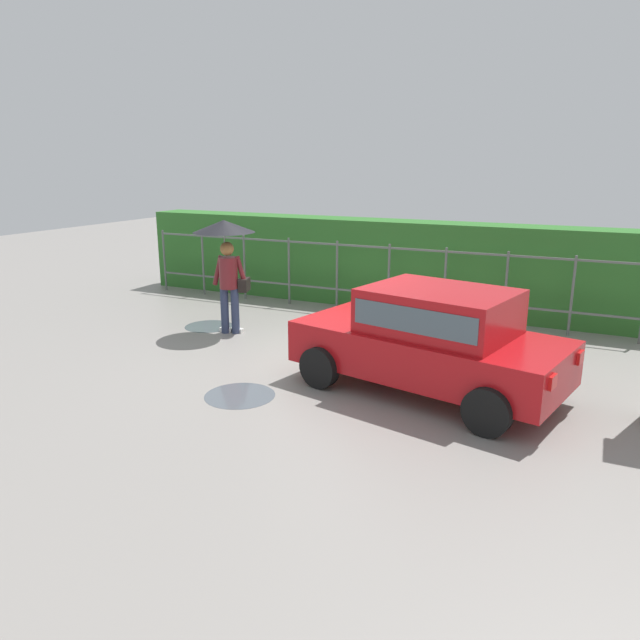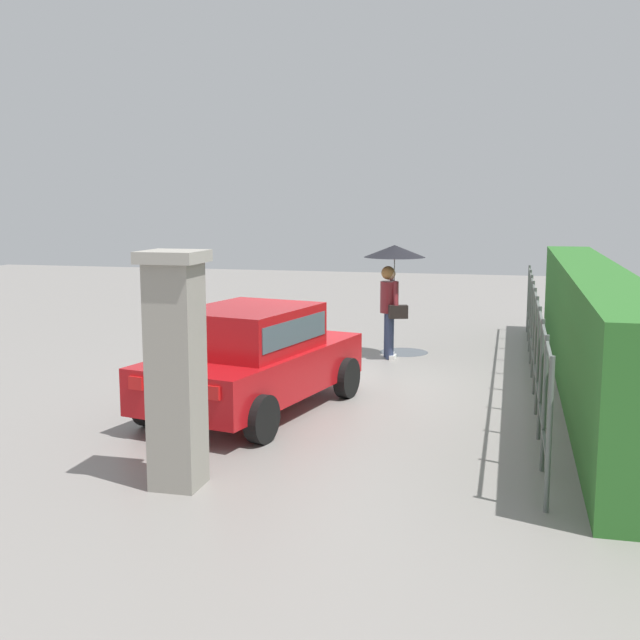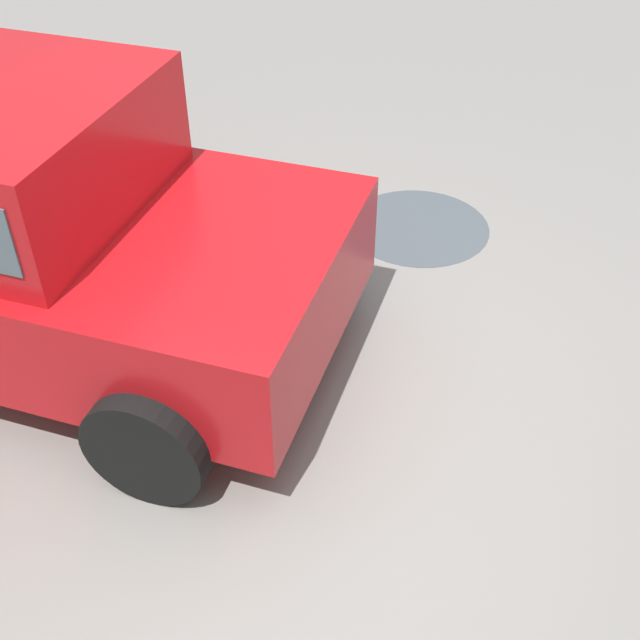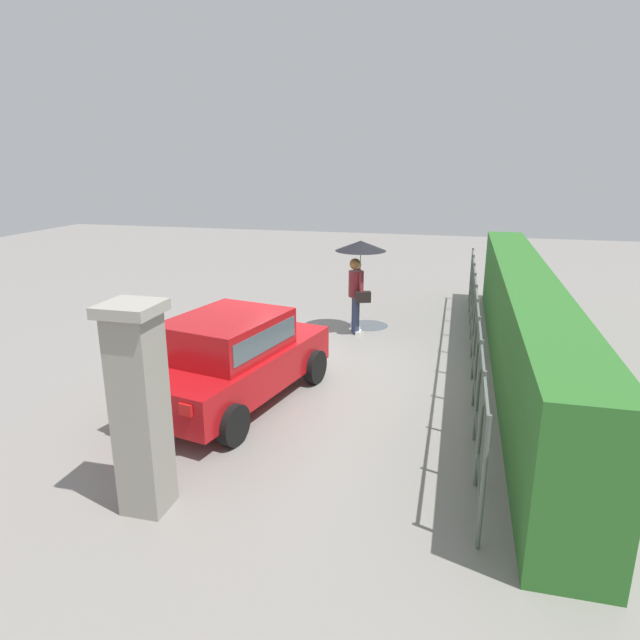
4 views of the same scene
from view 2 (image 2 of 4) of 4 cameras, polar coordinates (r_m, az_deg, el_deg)
The scene contains 8 objects.
ground_plane at distance 12.54m, azimuth 0.99°, elevation -4.76°, with size 40.00×40.00×0.00m, color gray.
car at distance 10.86m, azimuth -4.92°, elevation -2.54°, with size 3.97×2.49×1.48m.
pedestrian at distance 14.55m, azimuth 5.32°, elevation 3.62°, with size 1.14×1.14×2.10m.
gate_pillar at distance 8.04m, azimuth -10.41°, elevation -3.43°, with size 0.60×0.60×2.42m.
fence_section at distance 12.82m, azimuth 15.32°, elevation -1.01°, with size 10.65×0.05×1.50m.
hedge_row at distance 12.85m, azimuth 19.03°, elevation -0.59°, with size 11.60×0.90×1.90m, color #2D6B28.
puddle_near at distance 13.59m, azimuth -6.95°, elevation -3.76°, with size 0.98×0.98×0.00m, color #4C545B.
puddle_far at distance 15.33m, azimuth 6.10°, elevation -2.34°, with size 0.94×0.94×0.00m, color #4C545B.
Camera 2 is at (11.91, 2.68, 2.90)m, focal length 44.08 mm.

